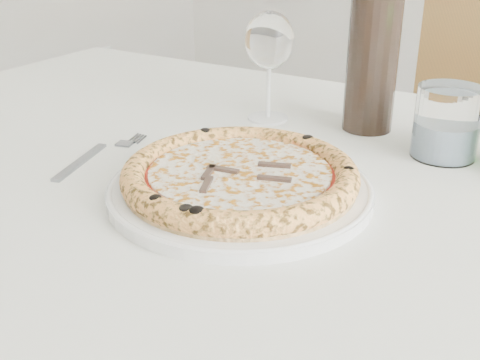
{
  "coord_description": "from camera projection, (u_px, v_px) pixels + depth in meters",
  "views": [
    {
      "loc": [
        0.37,
        -0.48,
        1.07
      ],
      "look_at": [
        -0.01,
        0.06,
        0.78
      ],
      "focal_mm": 45.0,
      "sensor_mm": 36.0,
      "label": 1
    }
  ],
  "objects": [
    {
      "name": "dining_table",
      "position": [
        281.0,
        223.0,
        0.84
      ],
      "size": [
        1.59,
        1.01,
        0.76
      ],
      "color": "brown",
      "rests_on": "floor"
    },
    {
      "name": "chair_far",
      "position": [
        477.0,
        166.0,
        1.39
      ],
      "size": [
        0.39,
        0.4,
        0.93
      ],
      "color": "brown",
      "rests_on": "floor"
    },
    {
      "name": "plate",
      "position": [
        240.0,
        188.0,
        0.73
      ],
      "size": [
        0.32,
        0.32,
        0.02
      ],
      "color": "white",
      "rests_on": "dining_table"
    },
    {
      "name": "pizza",
      "position": [
        240.0,
        175.0,
        0.72
      ],
      "size": [
        0.29,
        0.29,
        0.03
      ],
      "color": "#DFAA6A",
      "rests_on": "plate"
    },
    {
      "name": "fork",
      "position": [
        95.0,
        156.0,
        0.85
      ],
      "size": [
        0.06,
        0.19,
        0.0
      ],
      "color": "gray",
      "rests_on": "dining_table"
    },
    {
      "name": "wine_glass",
      "position": [
        269.0,
        43.0,
        0.95
      ],
      "size": [
        0.08,
        0.08,
        0.18
      ],
      "color": "white",
      "rests_on": "dining_table"
    },
    {
      "name": "tumbler",
      "position": [
        446.0,
        127.0,
        0.83
      ],
      "size": [
        0.09,
        0.09,
        0.1
      ],
      "color": "white",
      "rests_on": "dining_table"
    },
    {
      "name": "wine_bottle",
      "position": [
        374.0,
        44.0,
        0.9
      ],
      "size": [
        0.08,
        0.08,
        0.32
      ],
      "color": "black",
      "rests_on": "dining_table"
    }
  ]
}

